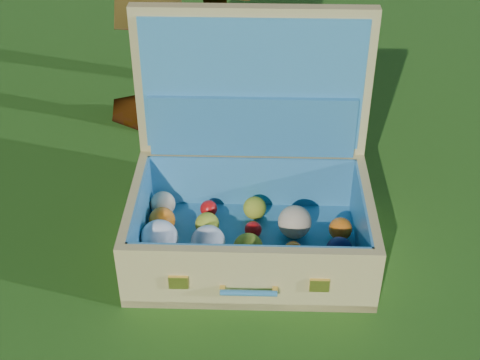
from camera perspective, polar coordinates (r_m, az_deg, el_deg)
name	(u,v)px	position (r m, az deg, el deg)	size (l,w,h in m)	color
ground	(177,293)	(1.51, -5.38, -9.58)	(60.00, 60.00, 0.00)	#215114
suitcase	(248,186)	(1.56, 0.71, -0.55)	(0.66, 0.58, 0.53)	#D0BD70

